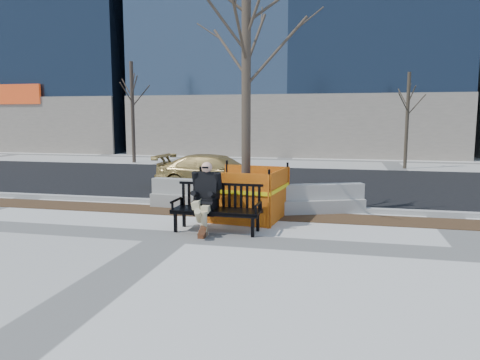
# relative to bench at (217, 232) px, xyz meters

# --- Properties ---
(ground) EXTENTS (120.00, 120.00, 0.00)m
(ground) POSITION_rel_bench_xyz_m (-0.83, -0.64, 0.00)
(ground) COLOR beige
(ground) RESTS_ON ground
(mulch_strip) EXTENTS (40.00, 1.20, 0.02)m
(mulch_strip) POSITION_rel_bench_xyz_m (-0.83, 1.96, 0.00)
(mulch_strip) COLOR #47301C
(mulch_strip) RESTS_ON ground
(asphalt_street) EXTENTS (60.00, 10.40, 0.01)m
(asphalt_street) POSITION_rel_bench_xyz_m (-0.83, 8.16, 0.00)
(asphalt_street) COLOR black
(asphalt_street) RESTS_ON ground
(curb) EXTENTS (60.00, 0.25, 0.12)m
(curb) POSITION_rel_bench_xyz_m (-0.83, 2.91, 0.06)
(curb) COLOR #9E9B93
(curb) RESTS_ON ground
(bench) EXTENTS (2.06, 0.78, 1.09)m
(bench) POSITION_rel_bench_xyz_m (0.00, 0.00, 0.00)
(bench) COLOR black
(bench) RESTS_ON ground
(seated_man) EXTENTS (0.70, 1.13, 1.57)m
(seated_man) POSITION_rel_bench_xyz_m (-0.28, 0.06, 0.00)
(seated_man) COLOR black
(seated_man) RESTS_ON ground
(tree_fence) EXTENTS (3.08, 3.08, 6.90)m
(tree_fence) POSITION_rel_bench_xyz_m (0.34, 1.53, 0.00)
(tree_fence) COLOR orange
(tree_fence) RESTS_ON ground
(sedan) EXTENTS (4.49, 2.10, 1.27)m
(sedan) POSITION_rel_bench_xyz_m (-1.54, 5.54, 0.00)
(sedan) COLOR #9E8040
(sedan) RESTS_ON ground
(jersey_barrier_left) EXTENTS (2.92, 0.80, 0.83)m
(jersey_barrier_left) POSITION_rel_bench_xyz_m (-1.18, 2.48, 0.00)
(jersey_barrier_left) COLOR gray
(jersey_barrier_left) RESTS_ON ground
(jersey_barrier_right) EXTENTS (2.77, 1.54, 0.79)m
(jersey_barrier_right) POSITION_rel_bench_xyz_m (1.99, 2.54, 0.00)
(jersey_barrier_right) COLOR #A3A098
(jersey_barrier_right) RESTS_ON ground
(far_tree_left) EXTENTS (2.59, 2.59, 6.09)m
(far_tree_left) POSITION_rel_bench_xyz_m (-8.90, 14.27, 0.00)
(far_tree_left) COLOR #42342A
(far_tree_left) RESTS_ON ground
(far_tree_right) EXTENTS (2.40, 2.40, 5.14)m
(far_tree_right) POSITION_rel_bench_xyz_m (5.78, 14.45, 0.00)
(far_tree_right) COLOR #403629
(far_tree_right) RESTS_ON ground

